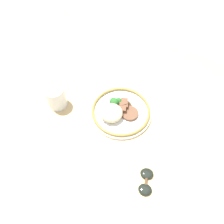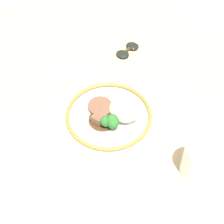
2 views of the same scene
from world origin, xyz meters
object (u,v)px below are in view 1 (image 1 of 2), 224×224
(juice_glass, at_px, (57,98))
(knife, at_px, (91,150))
(plate, at_px, (119,111))
(sunglasses, at_px, (146,182))
(spoon, at_px, (68,89))
(fork, at_px, (167,135))

(juice_glass, xyz_separation_m, knife, (-0.25, 0.12, -0.04))
(plate, relative_size, sunglasses, 2.42)
(plate, bearing_deg, knife, 86.01)
(plate, relative_size, spoon, 1.73)
(plate, distance_m, knife, 0.21)
(juice_glass, xyz_separation_m, sunglasses, (-0.49, 0.12, -0.04))
(spoon, bearing_deg, juice_glass, 98.85)
(fork, bearing_deg, knife, -31.44)
(spoon, relative_size, sunglasses, 1.39)
(juice_glass, distance_m, sunglasses, 0.51)
(knife, distance_m, spoon, 0.34)
(plate, bearing_deg, spoon, -0.58)
(knife, xyz_separation_m, spoon, (0.27, -0.21, 0.00))
(plate, height_order, fork, plate)
(spoon, distance_m, sunglasses, 0.55)
(plate, distance_m, fork, 0.22)
(fork, distance_m, spoon, 0.50)
(spoon, bearing_deg, plate, 177.54)
(plate, distance_m, spoon, 0.28)
(knife, distance_m, sunglasses, 0.24)
(knife, xyz_separation_m, sunglasses, (-0.24, 0.01, 0.01))
(fork, bearing_deg, spoon, -72.79)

